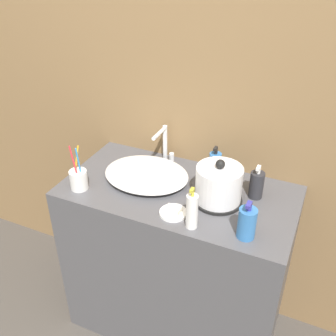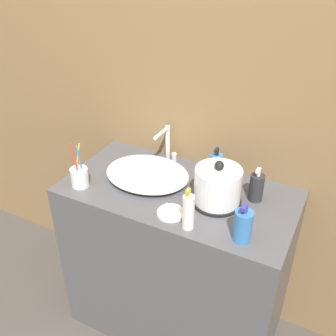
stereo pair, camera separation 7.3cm
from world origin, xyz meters
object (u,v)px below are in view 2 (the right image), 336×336
at_px(faucet, 167,142).
at_px(shampoo_bottle, 216,166).
at_px(toothbrush_cup, 80,177).
at_px(electric_kettle, 218,187).
at_px(hand_cream_bottle, 188,212).
at_px(mouthwash_bottle, 243,225).
at_px(lotion_bottle, 256,187).

relative_size(faucet, shampoo_bottle, 1.14).
xyz_separation_m(faucet, toothbrush_cup, (-0.24, -0.37, -0.05)).
bearing_deg(shampoo_bottle, faucet, 172.19).
height_order(electric_kettle, toothbrush_cup, toothbrush_cup).
relative_size(toothbrush_cup, hand_cream_bottle, 1.19).
xyz_separation_m(shampoo_bottle, hand_cream_bottle, (0.03, -0.37, 0.01)).
bearing_deg(mouthwash_bottle, electric_kettle, 134.11).
bearing_deg(toothbrush_cup, shampoo_bottle, 33.12).
bearing_deg(lotion_bottle, mouthwash_bottle, -84.06).
height_order(lotion_bottle, mouthwash_bottle, mouthwash_bottle).
bearing_deg(electric_kettle, hand_cream_bottle, -101.35).
relative_size(faucet, toothbrush_cup, 0.84).
height_order(faucet, electric_kettle, electric_kettle).
bearing_deg(hand_cream_bottle, mouthwash_bottle, 8.28).
bearing_deg(mouthwash_bottle, faucet, 143.10).
bearing_deg(shampoo_bottle, lotion_bottle, -20.37).
xyz_separation_m(faucet, mouthwash_bottle, (0.50, -0.37, -0.04)).
relative_size(electric_kettle, mouthwash_bottle, 1.29).
distance_m(faucet, shampoo_bottle, 0.27).
bearing_deg(electric_kettle, mouthwash_bottle, -45.89).
xyz_separation_m(toothbrush_cup, hand_cream_bottle, (0.54, -0.04, 0.03)).
bearing_deg(toothbrush_cup, mouthwash_bottle, -0.72).
xyz_separation_m(electric_kettle, hand_cream_bottle, (-0.04, -0.20, -0.00)).
relative_size(toothbrush_cup, shampoo_bottle, 1.36).
relative_size(electric_kettle, toothbrush_cup, 0.96).
height_order(faucet, mouthwash_bottle, faucet).
bearing_deg(shampoo_bottle, electric_kettle, -67.17).
height_order(faucet, lotion_bottle, faucet).
distance_m(electric_kettle, hand_cream_bottle, 0.20).
bearing_deg(toothbrush_cup, faucet, 56.77).
distance_m(lotion_bottle, hand_cream_bottle, 0.34).
xyz_separation_m(toothbrush_cup, lotion_bottle, (0.71, 0.25, 0.01)).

